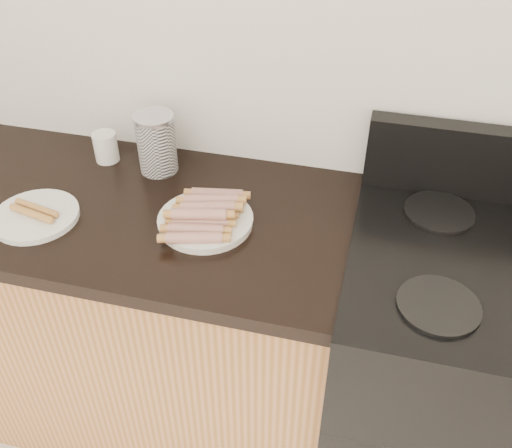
% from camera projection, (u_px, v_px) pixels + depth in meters
% --- Properties ---
extents(wall_back, '(4.00, 0.04, 2.60)m').
position_uv_depth(wall_back, '(227.00, 24.00, 1.48)').
color(wall_back, silver).
rests_on(wall_back, ground).
extents(cabinet_base, '(2.20, 0.59, 0.86)m').
position_uv_depth(cabinet_base, '(10.00, 295.00, 1.92)').
color(cabinet_base, '#B17647').
rests_on(cabinet_base, floor).
extents(stove, '(0.76, 0.65, 0.91)m').
position_uv_depth(stove, '(468.00, 385.00, 1.61)').
color(stove, black).
rests_on(stove, floor).
extents(burner_near_left, '(0.18, 0.18, 0.01)m').
position_uv_depth(burner_near_left, '(439.00, 306.00, 1.23)').
color(burner_near_left, black).
rests_on(burner_near_left, stove).
extents(burner_far_left, '(0.18, 0.18, 0.01)m').
position_uv_depth(burner_far_left, '(439.00, 212.00, 1.48)').
color(burner_far_left, black).
rests_on(burner_far_left, stove).
extents(main_plate, '(0.30, 0.30, 0.02)m').
position_uv_depth(main_plate, '(206.00, 222.00, 1.46)').
color(main_plate, white).
rests_on(main_plate, counter_slab).
extents(side_plate, '(0.24, 0.24, 0.02)m').
position_uv_depth(side_plate, '(36.00, 216.00, 1.48)').
color(side_plate, white).
rests_on(side_plate, counter_slab).
extents(hotdog_pile, '(0.14, 0.24, 0.05)m').
position_uv_depth(hotdog_pile, '(205.00, 212.00, 1.44)').
color(hotdog_pile, maroon).
rests_on(hotdog_pile, main_plate).
extents(plain_sausages, '(0.13, 0.07, 0.02)m').
position_uv_depth(plain_sausages, '(34.00, 211.00, 1.47)').
color(plain_sausages, '#D56C38').
rests_on(plain_sausages, side_plate).
extents(canister, '(0.11, 0.11, 0.18)m').
position_uv_depth(canister, '(156.00, 143.00, 1.61)').
color(canister, white).
rests_on(canister, counter_slab).
extents(mug, '(0.09, 0.09, 0.09)m').
position_uv_depth(mug, '(106.00, 147.00, 1.68)').
color(mug, white).
rests_on(mug, counter_slab).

